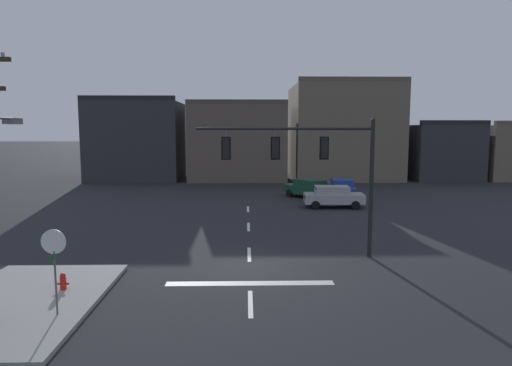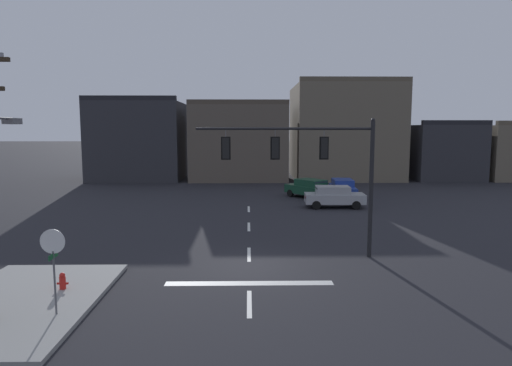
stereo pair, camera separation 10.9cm
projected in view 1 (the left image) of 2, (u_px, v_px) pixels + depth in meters
The scene contains 11 objects.
ground_plane at pixel (250, 267), 19.12m from camera, with size 400.00×400.00×0.00m, color #232328.
sidewalk_near_corner at pixel (21, 303), 14.98m from camera, with size 5.00×8.00×0.15m, color gray.
stop_bar_paint at pixel (250, 283), 17.14m from camera, with size 6.40×0.50×0.01m, color silver.
lane_centreline at pixel (249, 254), 21.11m from camera, with size 0.16×26.40×0.01m.
signal_mast_near_side at pixel (314, 160), 20.09m from camera, with size 7.95×0.46×6.33m.
stop_sign at pixel (54, 251), 13.67m from camera, with size 0.76×0.64×2.83m.
car_lot_nearside at pixel (309, 188), 38.26m from camera, with size 4.07×4.61×1.61m.
car_lot_middle at pixel (342, 188), 38.20m from camera, with size 2.11×4.53×1.61m.
car_lot_farside at pixel (333, 196), 33.62m from camera, with size 4.51×2.05×1.61m.
fire_hydrant at pixel (63, 284), 16.07m from camera, with size 0.40×0.30×0.75m.
building_row at pixel (326, 141), 53.77m from camera, with size 52.68×13.87×11.38m.
Camera 1 is at (-0.13, -18.56, 5.84)m, focal length 31.59 mm.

